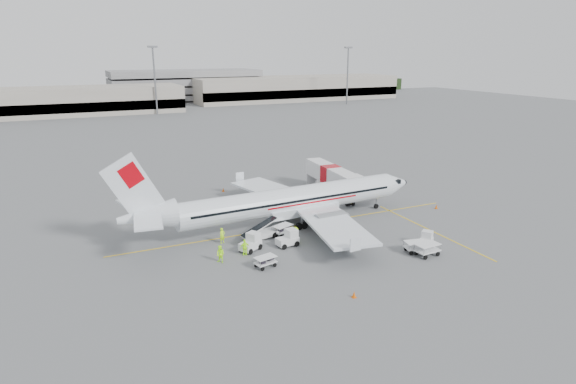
% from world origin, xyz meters
% --- Properties ---
extents(ground, '(360.00, 360.00, 0.00)m').
position_xyz_m(ground, '(0.00, 0.00, 0.00)').
color(ground, '#56595B').
extents(stripe_lead, '(44.00, 0.20, 0.01)m').
position_xyz_m(stripe_lead, '(0.00, 0.00, 0.01)').
color(stripe_lead, yellow).
rests_on(stripe_lead, ground).
extents(stripe_cross, '(0.20, 20.00, 0.01)m').
position_xyz_m(stripe_cross, '(14.00, -8.00, 0.01)').
color(stripe_cross, yellow).
rests_on(stripe_cross, ground).
extents(terminal_west, '(110.00, 22.00, 9.00)m').
position_xyz_m(terminal_west, '(-40.00, 130.00, 4.50)').
color(terminal_west, gray).
rests_on(terminal_west, ground).
extents(terminal_east, '(90.00, 26.00, 10.00)m').
position_xyz_m(terminal_east, '(70.00, 145.00, 5.00)').
color(terminal_east, gray).
rests_on(terminal_east, ground).
extents(parking_garage, '(62.00, 24.00, 14.00)m').
position_xyz_m(parking_garage, '(25.00, 160.00, 7.00)').
color(parking_garage, slate).
rests_on(parking_garage, ground).
extents(treeline, '(300.00, 3.00, 6.00)m').
position_xyz_m(treeline, '(0.00, 175.00, 3.00)').
color(treeline, black).
rests_on(treeline, ground).
extents(mast_center, '(3.20, 1.20, 22.00)m').
position_xyz_m(mast_center, '(5.00, 118.00, 11.00)').
color(mast_center, slate).
rests_on(mast_center, ground).
extents(mast_east, '(3.20, 1.20, 22.00)m').
position_xyz_m(mast_east, '(80.00, 118.00, 11.00)').
color(mast_east, slate).
rests_on(mast_east, ground).
extents(aircraft, '(39.34, 31.53, 10.47)m').
position_xyz_m(aircraft, '(0.15, 0.94, 5.24)').
color(aircraft, white).
rests_on(aircraft, ground).
extents(jet_bridge, '(3.89, 16.66, 4.34)m').
position_xyz_m(jet_bridge, '(10.64, 9.98, 2.17)').
color(jet_bridge, silver).
rests_on(jet_bridge, ground).
extents(belt_loader, '(5.43, 2.77, 2.81)m').
position_xyz_m(belt_loader, '(-5.27, -2.00, 1.40)').
color(belt_loader, silver).
rests_on(belt_loader, ground).
extents(tug_fore, '(2.42, 2.19, 1.63)m').
position_xyz_m(tug_fore, '(10.17, -11.72, 0.81)').
color(tug_fore, silver).
rests_on(tug_fore, ground).
extents(tug_mid, '(2.52, 1.65, 1.83)m').
position_xyz_m(tug_mid, '(-3.45, -5.24, 0.91)').
color(tug_mid, silver).
rests_on(tug_mid, ground).
extents(tug_aft, '(2.77, 2.40, 1.86)m').
position_xyz_m(tug_aft, '(-7.56, -4.70, 0.93)').
color(tug_aft, silver).
rests_on(tug_aft, ground).
extents(cart_loaded_a, '(2.65, 2.10, 1.21)m').
position_xyz_m(cart_loaded_a, '(-2.58, -2.06, 0.60)').
color(cart_loaded_a, silver).
rests_on(cart_loaded_a, ground).
extents(cart_loaded_b, '(2.35, 1.71, 1.11)m').
position_xyz_m(cart_loaded_b, '(-7.67, -9.21, 0.55)').
color(cart_loaded_b, silver).
rests_on(cart_loaded_b, ground).
extents(cart_empty_a, '(2.61, 1.87, 1.24)m').
position_xyz_m(cart_empty_a, '(8.17, -12.56, 0.62)').
color(cart_empty_a, silver).
rests_on(cart_empty_a, ground).
extents(cart_empty_b, '(2.64, 1.70, 1.32)m').
position_xyz_m(cart_empty_b, '(8.65, -13.77, 0.66)').
color(cart_empty_b, silver).
rests_on(cart_empty_b, ground).
extents(cone_nose, '(0.37, 0.37, 0.60)m').
position_xyz_m(cone_nose, '(20.33, -1.94, 0.30)').
color(cone_nose, '#DF5304').
rests_on(cone_nose, ground).
extents(cone_port, '(0.35, 0.35, 0.57)m').
position_xyz_m(cone_port, '(-3.32, 18.22, 0.29)').
color(cone_port, '#DF5304').
rests_on(cone_port, ground).
extents(cone_stbd, '(0.37, 0.37, 0.60)m').
position_xyz_m(cone_stbd, '(-3.06, -18.12, 0.30)').
color(cone_stbd, '#DF5304').
rests_on(cone_stbd, ground).
extents(crew_a, '(0.75, 0.61, 1.78)m').
position_xyz_m(crew_a, '(-9.65, -1.50, 0.89)').
color(crew_a, '#B3FC14').
rests_on(crew_a, ground).
extents(crew_b, '(1.08, 1.12, 1.82)m').
position_xyz_m(crew_b, '(-11.37, -6.35, 0.91)').
color(crew_b, '#B3FC14').
rests_on(crew_b, ground).
extents(crew_c, '(0.66, 1.14, 1.76)m').
position_xyz_m(crew_c, '(-2.16, -4.61, 0.88)').
color(crew_c, '#B3FC14').
rests_on(crew_c, ground).
extents(crew_d, '(1.05, 0.50, 1.75)m').
position_xyz_m(crew_d, '(-8.51, -5.67, 0.88)').
color(crew_d, '#B3FC14').
rests_on(crew_d, ground).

